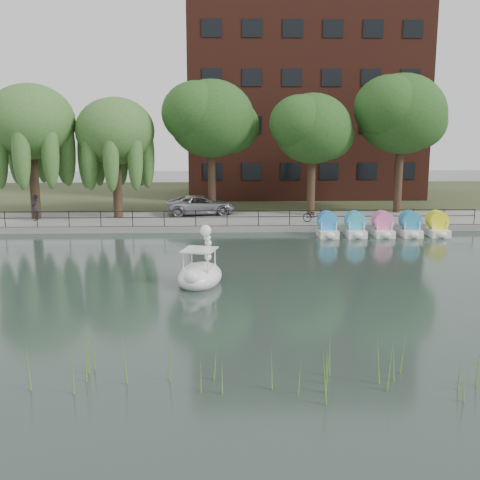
{
  "coord_description": "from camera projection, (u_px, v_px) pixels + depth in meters",
  "views": [
    {
      "loc": [
        -0.5,
        -24.57,
        7.03
      ],
      "look_at": [
        0.5,
        4.0,
        1.3
      ],
      "focal_mm": 45.0,
      "sensor_mm": 36.0,
      "label": 1
    }
  ],
  "objects": [
    {
      "name": "bicycle",
      "position": [
        316.0,
        215.0,
        39.45
      ],
      "size": [
        1.17,
        1.82,
        1.0
      ],
      "primitive_type": "imported",
      "rotation": [
        0.0,
        0.0,
        1.21
      ],
      "color": "gray",
      "rests_on": "promenade"
    },
    {
      "name": "swan_boat",
      "position": [
        200.0,
        272.0,
        26.18
      ],
      "size": [
        2.5,
        3.26,
        2.45
      ],
      "rotation": [
        0.0,
        0.0,
        -0.26
      ],
      "color": "white",
      "rests_on": "ground_plane"
    },
    {
      "name": "kerb",
      "position": [
        227.0,
        229.0,
        38.22
      ],
      "size": [
        40.0,
        0.25,
        0.4
      ],
      "primitive_type": "cube",
      "color": "gray",
      "rests_on": "ground_plane"
    },
    {
      "name": "railing",
      "position": [
        227.0,
        214.0,
        38.23
      ],
      "size": [
        32.0,
        0.05,
        1.0
      ],
      "color": "black",
      "rests_on": "promenade"
    },
    {
      "name": "broadleaf_far",
      "position": [
        402.0,
        114.0,
        42.58
      ],
      "size": [
        6.3,
        6.3,
        9.71
      ],
      "color": "#473323",
      "rests_on": "promenade"
    },
    {
      "name": "land_strip",
      "position": [
        225.0,
        196.0,
        54.83
      ],
      "size": [
        60.0,
        22.0,
        0.36
      ],
      "primitive_type": "cube",
      "color": "#47512D",
      "rests_on": "ground_plane"
    },
    {
      "name": "broadleaf_center",
      "position": [
        211.0,
        119.0,
        41.69
      ],
      "size": [
        6.0,
        6.0,
        9.25
      ],
      "color": "#473323",
      "rests_on": "promenade"
    },
    {
      "name": "willow_mid",
      "position": [
        115.0,
        132.0,
        40.64
      ],
      "size": [
        5.32,
        5.32,
        8.15
      ],
      "color": "#473323",
      "rests_on": "promenade"
    },
    {
      "name": "broadleaf_right",
      "position": [
        312.0,
        129.0,
        41.57
      ],
      "size": [
        5.4,
        5.4,
        8.32
      ],
      "color": "#473323",
      "rests_on": "promenade"
    },
    {
      "name": "pedestrian",
      "position": [
        35.0,
        206.0,
        40.07
      ],
      "size": [
        0.58,
        0.78,
        1.98
      ],
      "primitive_type": "imported",
      "rotation": [
        0.0,
        0.0,
        4.57
      ],
      "color": "black",
      "rests_on": "promenade"
    },
    {
      "name": "promenade",
      "position": [
        227.0,
        221.0,
        41.11
      ],
      "size": [
        40.0,
        6.0,
        0.4
      ],
      "primitive_type": "cube",
      "color": "gray",
      "rests_on": "ground_plane"
    },
    {
      "name": "reed_bank",
      "position": [
        313.0,
        364.0,
        16.11
      ],
      "size": [
        24.0,
        2.4,
        1.2
      ],
      "color": "#669938",
      "rests_on": "ground_plane"
    },
    {
      "name": "minivan",
      "position": [
        201.0,
        204.0,
        42.69
      ],
      "size": [
        3.43,
        5.97,
        1.57
      ],
      "primitive_type": "imported",
      "rotation": [
        0.0,
        0.0,
        1.72
      ],
      "color": "gray",
      "rests_on": "promenade"
    },
    {
      "name": "apartment_building",
      "position": [
        303.0,
        93.0,
        53.24
      ],
      "size": [
        20.0,
        10.07,
        18.0
      ],
      "color": "#4C1E16",
      "rests_on": "land_strip"
    },
    {
      "name": "pedal_boat_row",
      "position": [
        383.0,
        226.0,
        36.88
      ],
      "size": [
        7.95,
        1.7,
        1.4
      ],
      "color": "white",
      "rests_on": "ground_plane"
    },
    {
      "name": "ground_plane",
      "position": [
        232.0,
        289.0,
        25.47
      ],
      "size": [
        120.0,
        120.0,
        0.0
      ],
      "primitive_type": "plane",
      "color": "#303E38"
    },
    {
      "name": "willow_left",
      "position": [
        30.0,
        122.0,
        39.84
      ],
      "size": [
        5.88,
        5.88,
        9.01
      ],
      "color": "#473323",
      "rests_on": "promenade"
    }
  ]
}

